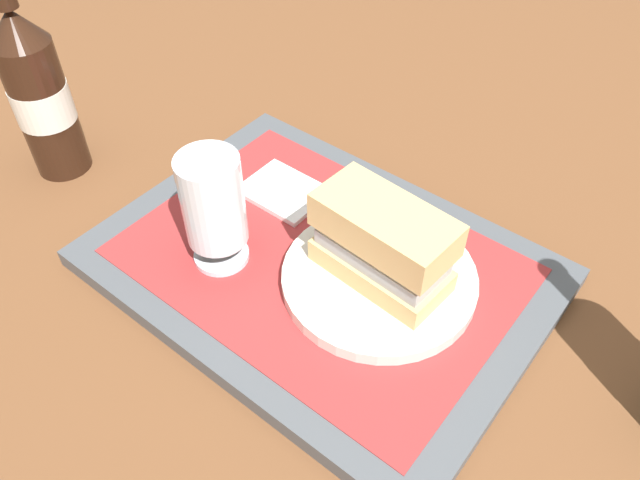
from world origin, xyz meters
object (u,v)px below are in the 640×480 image
at_px(plate, 379,278).
at_px(beer_glass, 214,208).
at_px(sandwich, 380,241).
at_px(beer_bottle, 39,92).

xyz_separation_m(plate, beer_glass, (0.15, 0.07, 0.06)).
bearing_deg(plate, beer_glass, 25.98).
bearing_deg(beer_glass, plate, -154.02).
bearing_deg(sandwich, plate, 180.00).
distance_m(beer_glass, beer_bottle, 0.28).
xyz_separation_m(beer_glass, beer_bottle, (0.28, -0.00, 0.02)).
distance_m(plate, beer_bottle, 0.43).
height_order(beer_glass, beer_bottle, beer_bottle).
bearing_deg(beer_bottle, plate, -170.69).
distance_m(plate, sandwich, 0.05).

